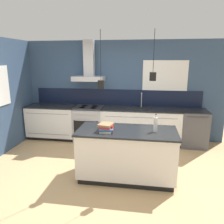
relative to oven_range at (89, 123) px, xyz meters
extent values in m
plane|color=tan|center=(0.69, -1.69, -0.46)|extent=(16.00, 16.00, 0.00)
cube|color=#354C6B|center=(0.69, 0.34, 0.84)|extent=(5.60, 0.06, 2.60)
cube|color=black|center=(0.69, 0.30, 0.67)|extent=(4.42, 0.02, 0.43)
cube|color=white|center=(1.93, 0.30, 1.16)|extent=(1.12, 0.01, 0.96)
cube|color=black|center=(1.93, 0.31, 1.16)|extent=(1.04, 0.01, 0.88)
cube|color=#B5B5BA|center=(0.00, 0.08, 1.18)|extent=(0.80, 0.46, 0.12)
cube|color=#B5B5BA|center=(0.00, 0.17, 1.69)|extent=(0.26, 0.20, 0.90)
cylinder|color=black|center=(0.70, -1.76, 1.73)|extent=(0.01, 0.01, 0.82)
cylinder|color=black|center=(0.70, -1.76, 1.25)|extent=(0.11, 0.11, 0.14)
sphere|color=#F9D18C|center=(0.70, -1.76, 1.25)|extent=(0.06, 0.06, 0.06)
cylinder|color=black|center=(1.57, -1.72, 1.80)|extent=(0.01, 0.01, 0.68)
cylinder|color=black|center=(1.57, -1.72, 1.39)|extent=(0.11, 0.11, 0.14)
sphere|color=#F9D18C|center=(1.57, -1.72, 1.39)|extent=(0.06, 0.06, 0.06)
cube|color=#354C6B|center=(-1.74, -0.99, 0.84)|extent=(0.06, 3.80, 2.60)
cube|color=black|center=(-1.02, 0.03, -0.41)|extent=(1.26, 0.56, 0.09)
cube|color=white|center=(-1.02, 0.00, 0.03)|extent=(1.30, 0.62, 0.79)
cube|color=gray|center=(-1.02, -0.31, 0.30)|extent=(1.15, 0.01, 0.01)
cube|color=gray|center=(-1.02, -0.31, -0.25)|extent=(1.15, 0.01, 0.01)
cube|color=black|center=(-1.02, 0.00, 0.44)|extent=(1.33, 0.64, 0.03)
cube|color=black|center=(1.36, 0.03, -0.41)|extent=(1.92, 0.56, 0.09)
cube|color=white|center=(1.36, 0.00, 0.03)|extent=(1.98, 0.62, 0.79)
cube|color=gray|center=(1.36, -0.31, 0.30)|extent=(1.74, 0.01, 0.01)
cube|color=gray|center=(1.36, -0.31, -0.25)|extent=(1.74, 0.01, 0.01)
cube|color=black|center=(1.36, 0.00, 0.44)|extent=(2.00, 0.64, 0.03)
cube|color=#262628|center=(1.36, 0.05, 0.45)|extent=(0.48, 0.34, 0.01)
cylinder|color=#B5B5BA|center=(1.36, 0.18, 0.64)|extent=(0.02, 0.02, 0.36)
sphere|color=#B5B5BA|center=(1.36, 0.18, 0.82)|extent=(0.03, 0.03, 0.03)
cylinder|color=#B5B5BA|center=(1.36, 0.12, 0.80)|extent=(0.02, 0.12, 0.02)
cube|color=#B5B5BA|center=(0.00, 0.00, -0.02)|extent=(0.74, 0.62, 0.87)
cube|color=black|center=(0.00, -0.31, -0.06)|extent=(0.63, 0.02, 0.44)
cylinder|color=#B5B5BA|center=(0.00, -0.34, 0.17)|extent=(0.55, 0.02, 0.02)
cube|color=#B5B5BA|center=(0.00, -0.32, 0.36)|extent=(0.63, 0.02, 0.07)
cube|color=#2D2D30|center=(0.00, 0.00, 0.43)|extent=(0.74, 0.60, 0.04)
cylinder|color=black|center=(-0.15, 0.11, 0.45)|extent=(0.17, 0.17, 0.00)
cylinder|color=black|center=(0.15, 0.11, 0.45)|extent=(0.17, 0.17, 0.00)
cylinder|color=black|center=(-0.15, -0.10, 0.45)|extent=(0.17, 0.17, 0.00)
cylinder|color=black|center=(0.15, -0.10, 0.45)|extent=(0.17, 0.17, 0.00)
cube|color=#4C4C51|center=(2.67, 0.00, -0.01)|extent=(0.63, 0.62, 0.89)
cube|color=black|center=(2.67, 0.00, 0.44)|extent=(0.63, 0.62, 0.02)
cylinder|color=#4C4C51|center=(2.67, -0.33, 0.36)|extent=(0.47, 0.02, 0.02)
cube|color=black|center=(1.16, -1.76, -0.41)|extent=(1.64, 0.75, 0.09)
cube|color=white|center=(1.16, -1.76, 0.03)|extent=(1.71, 0.78, 0.79)
cube|color=black|center=(1.16, -1.76, 0.44)|extent=(1.76, 0.83, 0.03)
cylinder|color=silver|center=(1.65, -1.75, 0.58)|extent=(0.07, 0.07, 0.25)
cylinder|color=silver|center=(1.65, -1.75, 0.73)|extent=(0.03, 0.03, 0.06)
cylinder|color=#262628|center=(1.65, -1.75, 0.76)|extent=(0.03, 0.03, 0.01)
cube|color=silver|center=(0.81, -1.87, 0.47)|extent=(0.22, 0.30, 0.04)
cube|color=#335684|center=(0.81, -1.86, 0.51)|extent=(0.28, 0.34, 0.03)
cube|color=#B2332D|center=(0.81, -1.87, 0.54)|extent=(0.23, 0.27, 0.04)
cube|color=olive|center=(0.80, -1.86, 0.57)|extent=(0.27, 0.28, 0.03)
cube|color=red|center=(0.80, -1.84, 0.51)|extent=(0.24, 0.16, 0.11)
cube|color=white|center=(0.80, -1.92, 0.51)|extent=(0.15, 0.01, 0.05)
camera|label=1|loc=(1.45, -5.41, 1.68)|focal=35.00mm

